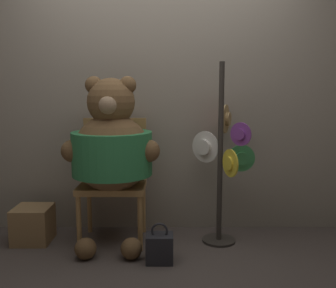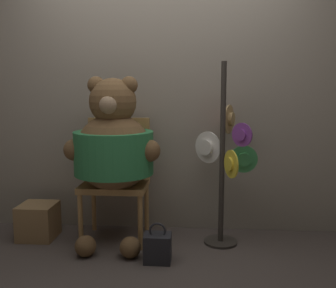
% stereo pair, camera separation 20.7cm
% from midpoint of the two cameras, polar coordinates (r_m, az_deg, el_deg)
% --- Properties ---
extents(ground_plane, '(14.00, 14.00, 0.00)m').
position_cam_midpoint_polar(ground_plane, '(3.03, 0.43, -16.77)').
color(ground_plane, '#4C423D').
extents(wall_back, '(8.00, 0.10, 2.27)m').
position_cam_midpoint_polar(wall_back, '(3.43, 1.19, 5.78)').
color(wall_back, gray).
rests_on(wall_back, ground_plane).
extents(chair, '(0.55, 0.46, 1.04)m').
position_cam_midpoint_polar(chair, '(3.27, -6.02, -4.40)').
color(chair, '#B2844C').
rests_on(chair, ground_plane).
extents(teddy_bear, '(0.78, 0.69, 1.39)m').
position_cam_midpoint_polar(teddy_bear, '(3.07, -6.38, -0.54)').
color(teddy_bear, brown).
rests_on(teddy_bear, ground_plane).
extents(hat_display_rack, '(0.51, 0.53, 1.51)m').
position_cam_midpoint_polar(hat_display_rack, '(3.14, 10.55, -1.95)').
color(hat_display_rack, '#332D28').
rests_on(hat_display_rack, ground_plane).
extents(handbag_on_ground, '(0.20, 0.16, 0.30)m').
position_cam_midpoint_polar(handbag_on_ground, '(2.90, 0.52, -15.51)').
color(handbag_on_ground, '#232328').
rests_on(handbag_on_ground, ground_plane).
extents(wooden_crate, '(0.30, 0.30, 0.30)m').
position_cam_midpoint_polar(wooden_crate, '(3.47, -17.53, -11.14)').
color(wooden_crate, '#937047').
rests_on(wooden_crate, ground_plane).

